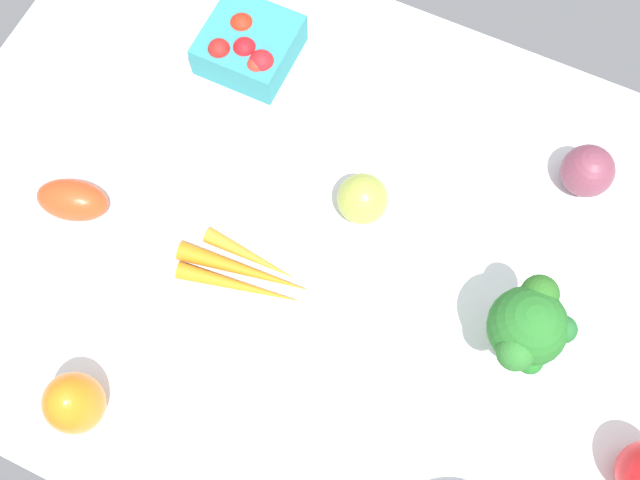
% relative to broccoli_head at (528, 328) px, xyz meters
% --- Properties ---
extents(tablecloth, '(1.04, 0.76, 0.02)m').
position_rel_broccoli_head_xyz_m(tablecloth, '(0.26, -0.02, -0.09)').
color(tablecloth, white).
rests_on(tablecloth, ground).
extents(broccoli_head, '(0.09, 0.11, 0.13)m').
position_rel_broccoli_head_xyz_m(broccoli_head, '(0.00, 0.00, 0.00)').
color(broccoli_head, '#A3CC7E').
rests_on(broccoli_head, tablecloth).
extents(bell_pepper_orange, '(0.07, 0.07, 0.09)m').
position_rel_broccoli_head_xyz_m(bell_pepper_orange, '(0.41, 0.28, -0.04)').
color(bell_pepper_orange, orange).
rests_on(bell_pepper_orange, tablecloth).
extents(roma_tomato, '(0.10, 0.07, 0.05)m').
position_rel_broccoli_head_xyz_m(roma_tomato, '(0.55, 0.06, -0.06)').
color(roma_tomato, '#DD431D').
rests_on(roma_tomato, tablecloth).
extents(red_onion_near_basket, '(0.07, 0.07, 0.07)m').
position_rel_broccoli_head_xyz_m(red_onion_near_basket, '(-0.01, -0.24, -0.05)').
color(red_onion_near_basket, brown).
rests_on(red_onion_near_basket, tablecloth).
extents(heirloom_tomato_green, '(0.06, 0.06, 0.06)m').
position_rel_broccoli_head_xyz_m(heirloom_tomato_green, '(0.23, -0.09, -0.05)').
color(heirloom_tomato_green, '#99A543').
rests_on(heirloom_tomato_green, tablecloth).
extents(berry_basket, '(0.12, 0.12, 0.06)m').
position_rel_broccoli_head_xyz_m(berry_basket, '(0.46, -0.23, -0.05)').
color(berry_basket, teal).
rests_on(berry_basket, tablecloth).
extents(carrot_bunch, '(0.17, 0.08, 0.02)m').
position_rel_broccoli_head_xyz_m(carrot_bunch, '(0.32, 0.05, -0.07)').
color(carrot_bunch, orange).
rests_on(carrot_bunch, tablecloth).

